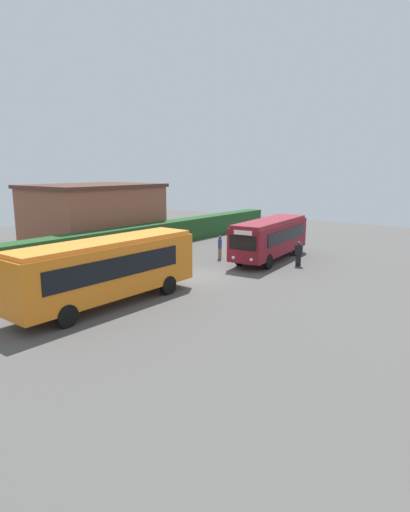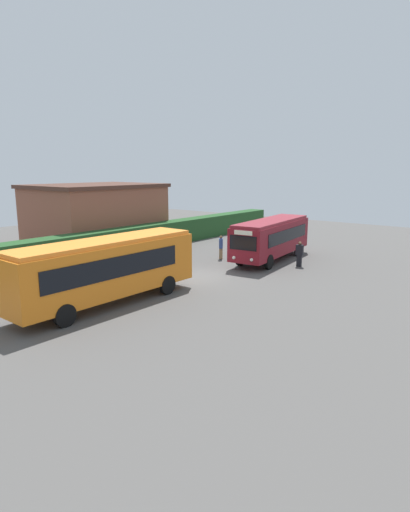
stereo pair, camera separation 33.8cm
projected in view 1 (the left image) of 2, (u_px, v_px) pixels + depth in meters
name	position (u px, v px, depth m)	size (l,w,h in m)	color
ground_plane	(200.00, 276.00, 26.80)	(64.00, 64.00, 0.00)	#514F4C
bus_orange	(108.00, 268.00, 20.82)	(10.16, 2.47, 3.23)	orange
bus_maroon	(270.00, 237.00, 31.11)	(9.12, 3.25, 2.95)	maroon
person_left	(220.00, 247.00, 31.66)	(0.51, 0.46, 1.74)	olive
person_center	(299.00, 253.00, 29.30)	(0.33, 0.53, 1.72)	black
hedge_row	(101.00, 244.00, 32.28)	(44.00, 1.66, 1.98)	#234C24
depot_building	(94.00, 215.00, 36.92)	(10.50, 7.86, 5.25)	brown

